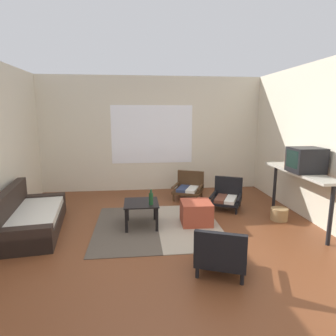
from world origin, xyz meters
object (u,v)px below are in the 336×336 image
object	(u,v)px
armchair_corner	(227,196)
ottoman_orange	(196,213)
wicker_basket	(279,214)
coffee_table	(141,207)
clay_vase	(292,160)
console_shelf	(300,177)
glass_bottle	(151,198)
crt_television	(306,160)
couch	(29,218)
armchair_by_window	(189,186)
armchair_striped_foreground	(221,254)

from	to	relation	value
armchair_corner	ottoman_orange	bearing A→B (deg)	-135.13
ottoman_orange	wicker_basket	distance (m)	1.49
ottoman_orange	armchair_corner	bearing A→B (deg)	44.87
coffee_table	clay_vase	world-z (taller)	clay_vase
armchair_corner	console_shelf	bearing A→B (deg)	-45.49
glass_bottle	ottoman_orange	bearing A→B (deg)	10.17
console_shelf	crt_television	bearing A→B (deg)	-91.39
ottoman_orange	clay_vase	world-z (taller)	clay_vase
couch	console_shelf	xyz separation A→B (m)	(4.40, -0.15, 0.60)
couch	glass_bottle	xyz separation A→B (m)	(1.93, -0.12, 0.30)
clay_vase	wicker_basket	xyz separation A→B (m)	(-0.22, -0.12, -0.94)
armchair_by_window	glass_bottle	world-z (taller)	glass_bottle
couch	ottoman_orange	world-z (taller)	couch
armchair_by_window	console_shelf	xyz separation A→B (m)	(1.56, -1.66, 0.55)
couch	armchair_striped_foreground	distance (m)	3.08
armchair_striped_foreground	console_shelf	distance (m)	2.30
armchair_striped_foreground	console_shelf	xyz separation A→B (m)	(1.74, 1.39, 0.56)
wicker_basket	ottoman_orange	bearing A→B (deg)	-179.63
ottoman_orange	glass_bottle	size ratio (longest dim) A/B	2.03
couch	crt_television	size ratio (longest dim) A/B	3.96
couch	console_shelf	world-z (taller)	console_shelf
console_shelf	clay_vase	distance (m)	0.38
crt_television	wicker_basket	size ratio (longest dim) A/B	1.65
armchair_striped_foreground	wicker_basket	distance (m)	2.19
armchair_by_window	crt_television	xyz separation A→B (m)	(1.56, -1.79, 0.85)
crt_television	glass_bottle	bearing A→B (deg)	176.29
couch	ottoman_orange	xyz separation A→B (m)	(2.69, 0.01, -0.02)
armchair_striped_foreground	wicker_basket	xyz separation A→B (m)	(1.52, 1.57, -0.15)
couch	armchair_corner	bearing A→B (deg)	12.80
coffee_table	armchair_by_window	xyz separation A→B (m)	(1.07, 1.49, -0.07)
armchair_striped_foreground	clay_vase	xyz separation A→B (m)	(1.74, 1.69, 0.80)
coffee_table	couch	bearing A→B (deg)	-179.59
couch	console_shelf	bearing A→B (deg)	-2.01
ottoman_orange	clay_vase	size ratio (longest dim) A/B	1.41
armchair_corner	clay_vase	size ratio (longest dim) A/B	2.20
armchair_striped_foreground	armchair_corner	world-z (taller)	armchair_corner
armchair_corner	wicker_basket	distance (m)	1.05
wicker_basket	coffee_table	bearing A→B (deg)	-179.75
crt_television	wicker_basket	world-z (taller)	crt_television
armchair_corner	wicker_basket	bearing A→B (deg)	-47.17
ottoman_orange	glass_bottle	world-z (taller)	glass_bottle
console_shelf	clay_vase	xyz separation A→B (m)	(0.00, 0.30, 0.24)
glass_bottle	couch	bearing A→B (deg)	176.32
wicker_basket	console_shelf	bearing A→B (deg)	-39.19
console_shelf	glass_bottle	size ratio (longest dim) A/B	7.21
crt_television	wicker_basket	bearing A→B (deg)	124.89
console_shelf	glass_bottle	bearing A→B (deg)	179.30
couch	armchair_corner	xyz separation A→B (m)	(3.47, 0.79, 0.03)
armchair_by_window	wicker_basket	size ratio (longest dim) A/B	2.65
coffee_table	clay_vase	size ratio (longest dim) A/B	1.68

